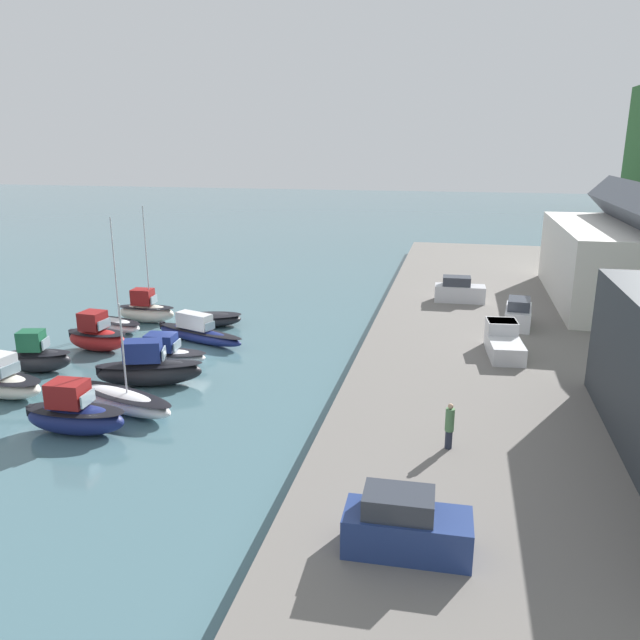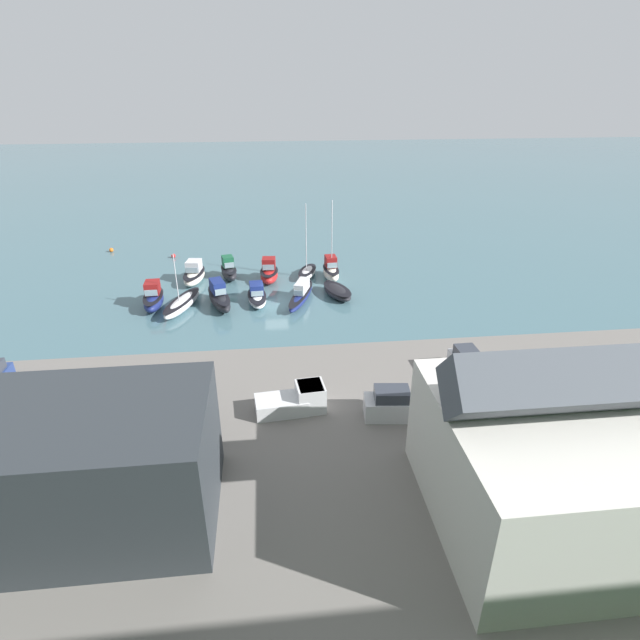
# 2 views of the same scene
# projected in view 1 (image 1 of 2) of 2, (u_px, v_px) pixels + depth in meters

# --- Properties ---
(ground_plane) EXTENTS (320.00, 320.00, 0.00)m
(ground_plane) POSITION_uv_depth(u_px,v_px,m) (188.00, 354.00, 44.44)
(ground_plane) COLOR #476B75
(quay_promenade) EXTENTS (93.41, 28.85, 1.43)m
(quay_promenade) POSITION_uv_depth(u_px,v_px,m) (591.00, 374.00, 38.63)
(quay_promenade) COLOR slate
(quay_promenade) RESTS_ON ground_plane
(harbor_clubhouse) EXTENTS (20.02, 11.27, 10.09)m
(harbor_clubhouse) POSITION_uv_depth(u_px,v_px,m) (625.00, 259.00, 52.31)
(harbor_clubhouse) COLOR silver
(harbor_clubhouse) RESTS_ON quay_promenade
(moored_boat_0) EXTENTS (3.81, 5.81, 1.13)m
(moored_boat_0) POSITION_uv_depth(u_px,v_px,m) (209.00, 319.00, 51.02)
(moored_boat_0) COLOR black
(moored_boat_0) RESTS_ON ground_plane
(moored_boat_1) EXTENTS (4.13, 8.24, 2.22)m
(moored_boat_1) POSITION_uv_depth(u_px,v_px,m) (198.00, 332.00, 46.94)
(moored_boat_1) COLOR navy
(moored_boat_1) RESTS_ON ground_plane
(moored_boat_2) EXTENTS (2.44, 5.83, 2.07)m
(moored_boat_2) POSITION_uv_depth(u_px,v_px,m) (165.00, 353.00, 42.51)
(moored_boat_2) COLOR white
(moored_boat_2) RESTS_ON ground_plane
(moored_boat_3) EXTENTS (3.73, 6.74, 2.92)m
(moored_boat_3) POSITION_uv_depth(u_px,v_px,m) (149.00, 369.00, 38.47)
(moored_boat_3) COLOR black
(moored_boat_3) RESTS_ON ground_plane
(moored_boat_4) EXTENTS (4.10, 7.77, 6.31)m
(moored_boat_4) POSITION_uv_depth(u_px,v_px,m) (121.00, 400.00, 34.91)
(moored_boat_4) COLOR white
(moored_boat_4) RESTS_ON ground_plane
(moored_boat_5) EXTENTS (2.24, 5.51, 2.84)m
(moored_boat_5) POSITION_uv_depth(u_px,v_px,m) (74.00, 414.00, 32.11)
(moored_boat_5) COLOR navy
(moored_boat_5) RESTS_ON ground_plane
(moored_boat_6) EXTENTS (2.06, 4.94, 9.68)m
(moored_boat_6) POSITION_uv_depth(u_px,v_px,m) (146.00, 310.00, 52.04)
(moored_boat_6) COLOR white
(moored_boat_6) RESTS_ON ground_plane
(moored_boat_7) EXTENTS (3.40, 5.33, 9.12)m
(moored_boat_7) POSITION_uv_depth(u_px,v_px,m) (117.00, 324.00, 49.80)
(moored_boat_7) COLOR white
(moored_boat_7) RESTS_ON ground_plane
(moored_boat_8) EXTENTS (2.47, 4.75, 2.89)m
(moored_boat_8) POSITION_uv_depth(u_px,v_px,m) (97.00, 336.00, 45.02)
(moored_boat_8) COLOR red
(moored_boat_8) RESTS_ON ground_plane
(moored_boat_9) EXTENTS (2.75, 4.69, 2.82)m
(moored_boat_9) POSITION_uv_depth(u_px,v_px,m) (36.00, 357.00, 40.75)
(moored_boat_9) COLOR black
(moored_boat_9) RESTS_ON ground_plane
(moored_boat_10) EXTENTS (2.93, 5.89, 2.61)m
(moored_boat_10) POSITION_uv_depth(u_px,v_px,m) (1.00, 381.00, 36.84)
(moored_boat_10) COLOR white
(moored_boat_10) RESTS_ON ground_plane
(parked_car_0) EXTENTS (1.90, 4.24, 2.16)m
(parked_car_0) POSITION_uv_depth(u_px,v_px,m) (405.00, 526.00, 20.55)
(parked_car_0) COLOR navy
(parked_car_0) RESTS_ON quay_promenade
(parked_car_1) EXTENTS (4.36, 2.22, 2.16)m
(parked_car_1) POSITION_uv_depth(u_px,v_px,m) (518.00, 314.00, 45.93)
(parked_car_1) COLOR silver
(parked_car_1) RESTS_ON quay_promenade
(parked_car_2) EXTENTS (1.91, 4.24, 2.16)m
(parked_car_2) POSITION_uv_depth(u_px,v_px,m) (459.00, 291.00, 53.17)
(parked_car_2) COLOR silver
(parked_car_2) RESTS_ON quay_promenade
(pickup_truck_1) EXTENTS (4.89, 2.40, 1.90)m
(pickup_truck_1) POSITION_uv_depth(u_px,v_px,m) (503.00, 341.00, 40.14)
(pickup_truck_1) COLOR silver
(pickup_truck_1) RESTS_ON quay_promenade
(person_on_quay) EXTENTS (0.40, 0.40, 2.14)m
(person_on_quay) POSITION_uv_depth(u_px,v_px,m) (449.00, 425.00, 27.47)
(person_on_quay) COLOR #232838
(person_on_quay) RESTS_ON quay_promenade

